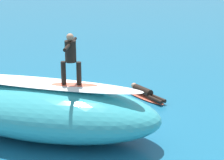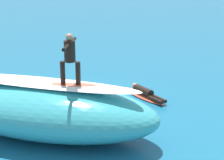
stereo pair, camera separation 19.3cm
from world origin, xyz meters
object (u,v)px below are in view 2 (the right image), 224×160
Objects in this scene: surfboard_paddling at (143,96)px; surfer_paddling at (146,92)px; surfer_riding at (70,55)px; surfboard_riding at (71,85)px.

surfer_paddling is (-0.11, 0.08, 0.18)m from surfboard_paddling.
surfer_paddling reaches higher than surfboard_paddling.
surfer_riding is 4.97m from surfboard_paddling.
surfboard_riding is 4.57m from surfboard_paddling.
surfboard_paddling is 0.23m from surfer_paddling.
surfboard_paddling is at bearing -116.69° from surfer_riding.
surfer_paddling is at bearing -118.44° from surfboard_riding.
surfboard_riding is 0.85× the size of surfboard_paddling.
surfboard_paddling is 1.50× the size of surfer_paddling.
surfer_riding is (0.00, -0.00, 0.92)m from surfboard_riding.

